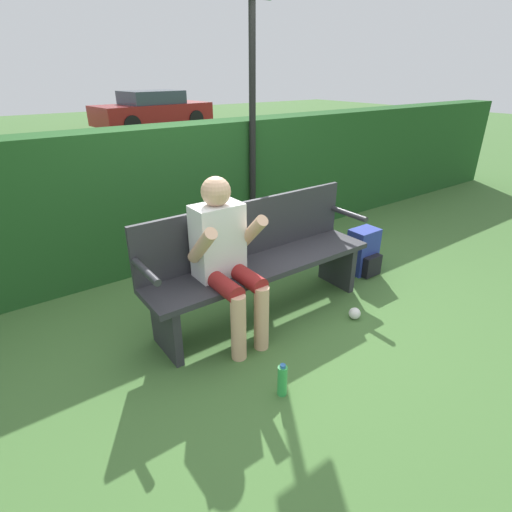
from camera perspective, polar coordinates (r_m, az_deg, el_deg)
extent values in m
plane|color=#426B33|center=(3.46, 1.04, -8.15)|extent=(40.00, 40.00, 0.00)
cube|color=#1E4C1E|center=(4.36, -11.07, 8.74)|extent=(12.00, 0.42, 1.41)
cube|color=#2D2D33|center=(3.23, 1.11, -1.35)|extent=(2.00, 0.45, 0.05)
cube|color=#2D2D33|center=(3.28, -1.07, 3.98)|extent=(2.00, 0.04, 0.47)
cube|color=#2D2D33|center=(2.98, -12.76, -9.90)|extent=(0.06, 0.41, 0.43)
cube|color=#2D2D33|center=(3.88, 11.49, -1.10)|extent=(0.06, 0.41, 0.43)
cylinder|color=#2D2D33|center=(2.71, -15.54, -2.08)|extent=(0.05, 0.41, 0.05)
cylinder|color=#2D2D33|center=(3.76, 13.11, 5.89)|extent=(0.05, 0.41, 0.05)
cube|color=silver|center=(2.94, -5.45, 2.20)|extent=(0.36, 0.22, 0.55)
sphere|color=#DBA884|center=(2.82, -5.76, 9.16)|extent=(0.21, 0.21, 0.21)
cylinder|color=maroon|center=(2.85, -4.88, -4.06)|extent=(0.13, 0.40, 0.13)
cylinder|color=maroon|center=(2.94, -1.55, -2.95)|extent=(0.13, 0.40, 0.13)
cylinder|color=#DBA884|center=(2.84, -2.52, -10.20)|extent=(0.11, 0.11, 0.51)
cylinder|color=#DBA884|center=(2.93, 0.77, -8.88)|extent=(0.11, 0.11, 0.51)
cylinder|color=#DBA884|center=(2.72, -7.72, 1.44)|extent=(0.09, 0.34, 0.34)
cylinder|color=#DBA884|center=(2.92, -0.68, 3.34)|extent=(0.09, 0.34, 0.34)
cube|color=#283893|center=(4.18, 15.00, 0.73)|extent=(0.28, 0.20, 0.46)
cube|color=black|center=(4.16, 16.24, -1.37)|extent=(0.21, 0.07, 0.21)
cylinder|color=green|center=(2.65, 3.78, -17.35)|extent=(0.06, 0.06, 0.22)
cylinder|color=#2D66B2|center=(2.57, 3.85, -15.41)|extent=(0.03, 0.03, 0.02)
cylinder|color=black|center=(4.41, -0.51, 18.66)|extent=(0.07, 0.07, 2.81)
cube|color=maroon|center=(15.47, -14.47, 19.11)|extent=(4.25, 2.15, 0.65)
cube|color=#333D4C|center=(15.44, -14.70, 21.10)|extent=(2.12, 1.68, 0.43)
cylinder|color=black|center=(16.81, -11.89, 19.04)|extent=(0.60, 0.25, 0.58)
cylinder|color=black|center=(15.51, -8.62, 18.82)|extent=(0.60, 0.25, 0.58)
cylinder|color=black|center=(15.62, -20.07, 17.71)|extent=(0.60, 0.25, 0.58)
cylinder|color=black|center=(14.22, -17.31, 17.48)|extent=(0.60, 0.25, 0.58)
sphere|color=silver|center=(3.46, 13.91, -7.96)|extent=(0.10, 0.10, 0.10)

